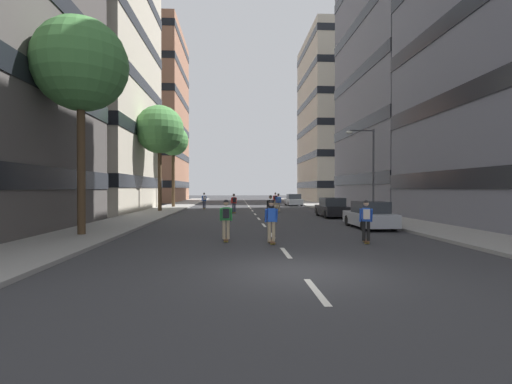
% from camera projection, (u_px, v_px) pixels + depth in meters
% --- Properties ---
extents(ground_plane, '(168.36, 168.36, 0.00)m').
position_uv_depth(ground_plane, '(252.00, 211.00, 38.39)').
color(ground_plane, '#333335').
extents(sidewalk_left, '(3.64, 77.17, 0.14)m').
position_uv_depth(sidewalk_left, '(169.00, 208.00, 41.39)').
color(sidewalk_left, gray).
rests_on(sidewalk_left, ground_plane).
extents(sidewalk_right, '(3.64, 77.17, 0.14)m').
position_uv_depth(sidewalk_right, '(331.00, 208.00, 42.39)').
color(sidewalk_right, gray).
rests_on(sidewalk_right, ground_plane).
extents(lane_markings, '(0.16, 67.20, 0.01)m').
position_uv_depth(lane_markings, '(251.00, 209.00, 40.82)').
color(lane_markings, silver).
rests_on(lane_markings, ground_plane).
extents(building_left_mid, '(14.57, 17.53, 33.45)m').
position_uv_depth(building_left_mid, '(70.00, 40.00, 37.36)').
color(building_left_mid, '#BCB29E').
rests_on(building_left_mid, ground_plane).
extents(building_left_far, '(14.57, 17.71, 28.88)m').
position_uv_depth(building_left_far, '(140.00, 116.00, 65.12)').
color(building_left_far, '#9E6B51').
rests_on(building_left_far, ground_plane).
extents(building_right_mid, '(14.57, 17.18, 26.47)m').
position_uv_depth(building_right_mid, '(426.00, 81.00, 39.41)').
color(building_right_mid, slate).
rests_on(building_right_mid, ground_plane).
extents(building_right_far, '(14.57, 18.58, 28.52)m').
position_uv_depth(building_right_far, '(347.00, 120.00, 67.13)').
color(building_right_far, '#BCB29E').
rests_on(building_right_far, ground_plane).
extents(parked_car_near, '(1.82, 4.40, 1.52)m').
position_uv_depth(parked_car_near, '(294.00, 200.00, 49.46)').
color(parked_car_near, '#B2B7BF').
rests_on(parked_car_near, ground_plane).
extents(parked_car_mid, '(1.82, 4.40, 1.52)m').
position_uv_depth(parked_car_mid, '(332.00, 208.00, 29.94)').
color(parked_car_mid, black).
rests_on(parked_car_mid, ground_plane).
extents(parked_car_far, '(1.82, 4.40, 1.52)m').
position_uv_depth(parked_car_far, '(370.00, 216.00, 21.60)').
color(parked_car_far, '#B2B7BF').
rests_on(parked_car_far, ground_plane).
extents(street_tree_near, '(4.54, 4.54, 9.95)m').
position_uv_depth(street_tree_near, '(160.00, 130.00, 36.08)').
color(street_tree_near, '#4C3823').
rests_on(street_tree_near, sidewalk_left).
extents(street_tree_mid, '(4.27, 4.27, 9.96)m').
position_uv_depth(street_tree_mid, '(81.00, 65.00, 17.58)').
color(street_tree_mid, '#4C3823').
rests_on(street_tree_mid, sidewalk_left).
extents(street_tree_far, '(3.48, 3.48, 9.37)m').
position_uv_depth(street_tree_far, '(173.00, 141.00, 44.07)').
color(street_tree_far, '#4C3823').
rests_on(street_tree_far, sidewalk_left).
extents(streetlamp_right, '(2.13, 0.30, 6.50)m').
position_uv_depth(streetlamp_right, '(368.00, 163.00, 28.32)').
color(streetlamp_right, '#3F3F44').
rests_on(streetlamp_right, sidewalk_right).
extents(skater_0, '(0.57, 0.92, 1.78)m').
position_uv_depth(skater_0, '(366.00, 218.00, 15.76)').
color(skater_0, brown).
rests_on(skater_0, ground_plane).
extents(skater_1, '(0.57, 0.92, 1.78)m').
position_uv_depth(skater_1, '(234.00, 202.00, 34.76)').
color(skater_1, brown).
rests_on(skater_1, ground_plane).
extents(skater_2, '(0.56, 0.92, 1.78)m').
position_uv_depth(skater_2, '(204.00, 200.00, 42.17)').
color(skater_2, brown).
rests_on(skater_2, ground_plane).
extents(skater_3, '(0.55, 0.91, 1.78)m').
position_uv_depth(skater_3, '(271.00, 206.00, 26.95)').
color(skater_3, brown).
rests_on(skater_3, ground_plane).
extents(skater_4, '(0.55, 0.91, 1.78)m').
position_uv_depth(skater_4, '(275.00, 199.00, 43.11)').
color(skater_4, brown).
rests_on(skater_4, ground_plane).
extents(skater_5, '(0.54, 0.91, 1.78)m').
position_uv_depth(skater_5, '(271.00, 219.00, 15.60)').
color(skater_5, brown).
rests_on(skater_5, ground_plane).
extents(skater_6, '(0.53, 0.90, 1.78)m').
position_uv_depth(skater_6, '(226.00, 217.00, 16.27)').
color(skater_6, brown).
rests_on(skater_6, ground_plane).
extents(skater_7, '(0.55, 0.92, 1.78)m').
position_uv_depth(skater_7, '(278.00, 201.00, 36.12)').
color(skater_7, brown).
rests_on(skater_7, ground_plane).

